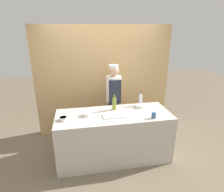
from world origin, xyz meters
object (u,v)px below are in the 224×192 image
cup_blue (154,115)px  cutting_board (114,116)px  sauce_bowl_red (63,119)px  bottle_oil (114,103)px  sauce_bowl_orange (140,106)px  chef_center (114,99)px  sauce_bowl_purple (86,114)px  bottle_clear (141,100)px

cup_blue → cutting_board: bearing=163.4°
sauce_bowl_red → cutting_board: sauce_bowl_red is taller
sauce_bowl_red → bottle_oil: 0.96m
bottle_oil → cup_blue: 0.75m
sauce_bowl_orange → bottle_oil: 0.50m
cutting_board → sauce_bowl_red: bearing=179.5°
chef_center → cup_blue: bearing=-62.4°
sauce_bowl_red → chef_center: (0.99, 0.75, -0.01)m
sauce_bowl_purple → chef_center: size_ratio=0.09×
sauce_bowl_purple → bottle_oil: (0.53, 0.18, 0.09)m
bottle_clear → chef_center: bearing=141.9°
sauce_bowl_red → bottle_clear: bearing=14.7°
sauce_bowl_red → cup_blue: size_ratio=1.31×
sauce_bowl_orange → cutting_board: (-0.56, -0.28, -0.02)m
bottle_clear → cup_blue: (0.03, -0.58, -0.06)m
sauce_bowl_purple → bottle_clear: bottle_clear is taller
bottle_clear → sauce_bowl_purple: bearing=-165.4°
cutting_board → bottle_oil: (0.07, 0.28, 0.11)m
bottle_clear → cup_blue: bearing=-86.8°
bottle_oil → chef_center: size_ratio=0.19×
bottle_clear → chef_center: chef_center is taller
cup_blue → sauce_bowl_purple: bearing=164.8°
sauce_bowl_purple → bottle_clear: bearing=14.6°
sauce_bowl_purple → cup_blue: cup_blue is taller
sauce_bowl_orange → bottle_oil: bottle_oil is taller
sauce_bowl_red → bottle_clear: 1.51m
sauce_bowl_orange → chef_center: (-0.41, 0.47, -0.01)m
sauce_bowl_orange → cutting_board: sauce_bowl_orange is taller
bottle_oil → cup_blue: bottle_oil is taller
cutting_board → chef_center: (0.15, 0.75, 0.01)m
cup_blue → sauce_bowl_red: bearing=172.3°
cutting_board → bottle_clear: (0.62, 0.39, 0.10)m
bottle_clear → bottle_oil: bearing=-169.0°
bottle_oil → sauce_bowl_red: bearing=-163.1°
bottle_clear → cup_blue: size_ratio=2.72×
cutting_board → cup_blue: 0.68m
cutting_board → cup_blue: cup_blue is taller
bottle_clear → cup_blue: bottle_clear is taller
cutting_board → bottle_clear: bottle_clear is taller
sauce_bowl_red → bottle_clear: size_ratio=0.48×
chef_center → sauce_bowl_red: bearing=-143.0°
bottle_clear → sauce_bowl_orange: bearing=-116.1°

